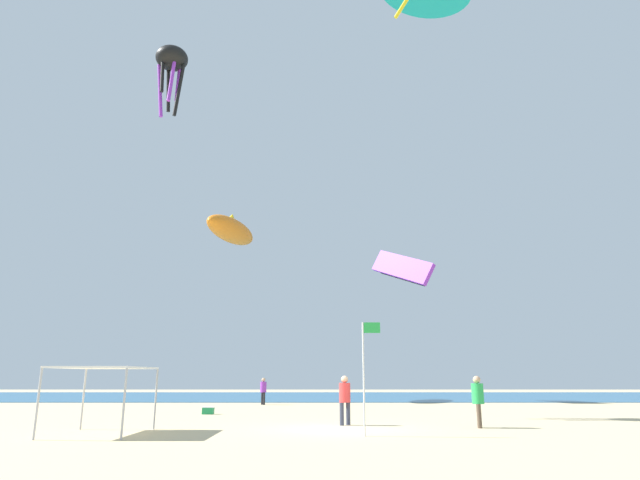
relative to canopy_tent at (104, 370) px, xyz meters
The scene contains 11 objects.
ground 8.44m from the canopy_tent, 12.24° to the left, with size 110.00×110.00×0.10m, color #D1BA8C.
ocean_strip 33.75m from the canopy_tent, 76.29° to the left, with size 110.00×23.42×0.03m, color #28608C.
canopy_tent is the anchor object (origin of this frame).
person_near_tent 18.69m from the canopy_tent, 79.09° to the left, with size 0.41×0.42×1.73m.
person_leftmost 13.47m from the canopy_tent, ahead, with size 0.44×0.49×1.87m.
person_central 8.97m from the canopy_tent, 21.78° to the left, with size 0.45×0.45×1.88m.
banner_flag 8.83m from the canopy_tent, ahead, with size 0.61×0.06×3.61m.
cooler_box 9.75m from the canopy_tent, 79.74° to the left, with size 0.57×0.37×0.35m.
kite_parafoil_purple 27.60m from the canopy_tent, 58.66° to the left, with size 4.40×4.58×3.64m.
kite_octopus_black 18.64m from the canopy_tent, 97.15° to the left, with size 2.48×2.48×4.19m.
kite_inflatable_orange 26.66m from the canopy_tent, 90.12° to the left, with size 4.61×7.22×2.73m.
Camera 1 is at (-0.68, -20.48, 1.89)m, focal length 30.21 mm.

